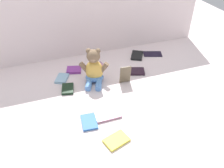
# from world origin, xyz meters

# --- Properties ---
(ground_plane) EXTENTS (3.20, 3.20, 0.00)m
(ground_plane) POSITION_xyz_m (0.00, 0.00, 0.00)
(ground_plane) COLOR silver
(backdrop_drape) EXTENTS (1.73, 0.03, 0.57)m
(backdrop_drape) POSITION_xyz_m (0.00, 0.46, 0.29)
(backdrop_drape) COLOR silver
(backdrop_drape) RESTS_ON ground_plane
(teddy_bear) EXTENTS (0.19, 0.19, 0.23)m
(teddy_bear) POSITION_xyz_m (-0.07, 0.09, 0.08)
(teddy_bear) COLOR #E5B24C
(teddy_bear) RESTS_ON ground_plane
(book_case_0) EXTENTS (0.11, 0.10, 0.02)m
(book_case_0) POSITION_xyz_m (-0.17, 0.25, 0.01)
(book_case_0) COLOR #7E338F
(book_case_0) RESTS_ON ground_plane
(book_case_1) EXTENTS (0.14, 0.10, 0.01)m
(book_case_1) POSITION_xyz_m (-0.09, -0.22, 0.01)
(book_case_1) COLOR #A8708F
(book_case_1) RESTS_ON ground_plane
(book_case_2) EXTENTS (0.09, 0.12, 0.01)m
(book_case_2) POSITION_xyz_m (-0.20, -0.25, 0.01)
(book_case_2) COLOR #2E64B4
(book_case_2) RESTS_ON ground_plane
(book_case_3) EXTENTS (0.11, 0.10, 0.01)m
(book_case_3) POSITION_xyz_m (-0.01, 0.24, 0.01)
(book_case_3) COLOR #A67091
(book_case_3) RESTS_ON ground_plane
(book_case_4) EXTENTS (0.13, 0.15, 0.02)m
(book_case_4) POSITION_xyz_m (0.31, 0.29, 0.01)
(book_case_4) COLOR black
(book_case_4) RESTS_ON ground_plane
(book_case_5) EXTENTS (0.16, 0.12, 0.01)m
(book_case_5) POSITION_xyz_m (0.44, 0.28, 0.00)
(book_case_5) COLOR black
(book_case_5) RESTS_ON ground_plane
(book_case_6) EXTENTS (0.15, 0.12, 0.01)m
(book_case_6) POSITION_xyz_m (0.21, 0.10, 0.01)
(book_case_6) COLOR black
(book_case_6) RESTS_ON ground_plane
(book_case_7) EXTENTS (0.09, 0.11, 0.02)m
(book_case_7) POSITION_xyz_m (-0.25, 0.06, 0.01)
(book_case_7) COLOR black
(book_case_7) RESTS_ON ground_plane
(book_case_8) EXTENTS (0.07, 0.03, 0.12)m
(book_case_8) POSITION_xyz_m (0.11, 0.01, 0.06)
(book_case_8) COLOR brown
(book_case_8) RESTS_ON ground_plane
(book_case_9) EXTENTS (0.13, 0.11, 0.01)m
(book_case_9) POSITION_xyz_m (-0.10, -0.41, 0.01)
(book_case_9) COLOR yellow
(book_case_9) RESTS_ON ground_plane
(book_case_10) EXTENTS (0.11, 0.12, 0.02)m
(book_case_10) POSITION_xyz_m (-0.27, 0.18, 0.01)
(book_case_10) COLOR #85AECA
(book_case_10) RESTS_ON ground_plane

